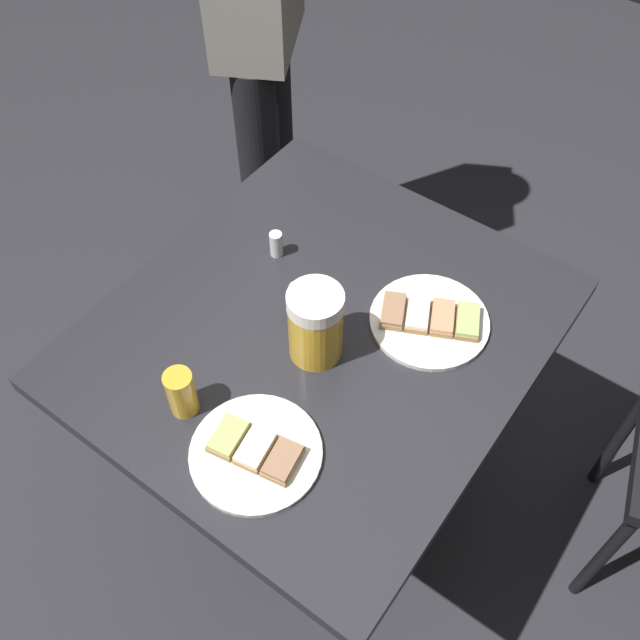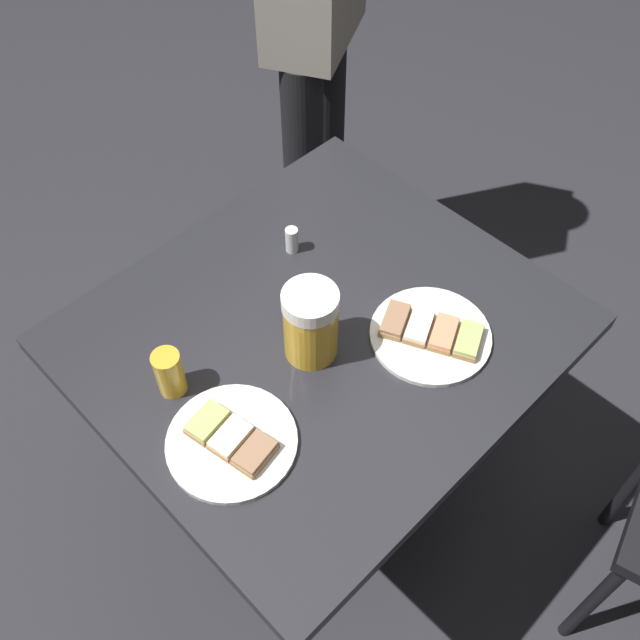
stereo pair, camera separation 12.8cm
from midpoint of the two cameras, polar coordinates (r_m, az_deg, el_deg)
name	(u,v)px [view 1 (the left image)]	position (r m, az deg, el deg)	size (l,w,h in m)	color
ground_plane	(320,498)	(1.98, -1.91, -14.14)	(6.00, 6.00, 0.00)	#28282D
cafe_table	(320,373)	(1.44, -2.55, -4.44)	(0.75, 0.83, 0.76)	black
plate_near	(430,319)	(1.32, 6.02, -0.11)	(0.22, 0.22, 0.03)	white
plate_far	(256,452)	(1.18, -8.33, -10.60)	(0.22, 0.22, 0.03)	white
beer_mug	(315,323)	(1.22, -3.43, -0.43)	(0.14, 0.10, 0.15)	gold
beer_glass_small	(181,393)	(1.21, -14.04, -5.85)	(0.05, 0.05, 0.09)	gold
salt_shaker	(276,244)	(1.42, -6.12, 5.91)	(0.03, 0.03, 0.06)	silver
patron_standing	(257,1)	(1.86, -7.25, 23.91)	(0.31, 0.37, 1.61)	black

